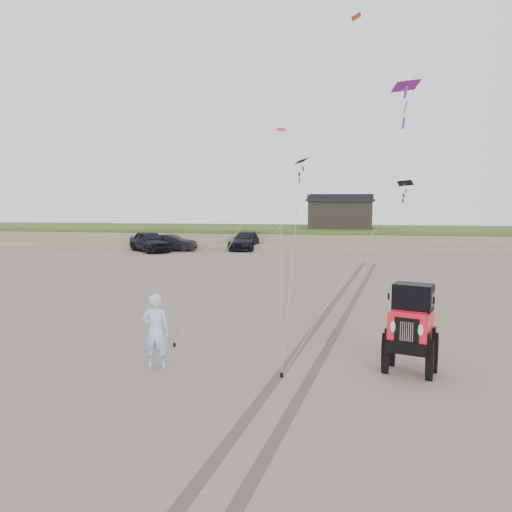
% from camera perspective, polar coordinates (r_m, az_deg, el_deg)
% --- Properties ---
extents(ground, '(160.00, 160.00, 0.00)m').
position_cam_1_polar(ground, '(13.94, 1.67, -12.11)').
color(ground, '#6B6054').
rests_on(ground, ground).
extents(dune_ridge, '(160.00, 14.25, 1.73)m').
position_cam_1_polar(dune_ridge, '(50.77, 7.23, 2.23)').
color(dune_ridge, '#7A6B54').
rests_on(dune_ridge, ground).
extents(cabin, '(6.40, 5.40, 3.35)m').
position_cam_1_polar(cabin, '(50.13, 9.54, 4.90)').
color(cabin, black).
rests_on(cabin, dune_ridge).
extents(truck_a, '(5.21, 5.29, 1.80)m').
position_cam_1_polar(truck_a, '(44.32, -12.04, 1.65)').
color(truck_a, black).
rests_on(truck_a, ground).
extents(truck_b, '(4.50, 1.84, 1.45)m').
position_cam_1_polar(truck_b, '(44.61, -9.65, 1.50)').
color(truck_b, black).
rests_on(truck_b, ground).
extents(truck_c, '(2.65, 5.66, 1.60)m').
position_cam_1_polar(truck_c, '(45.24, -1.13, 1.75)').
color(truck_c, black).
rests_on(truck_c, ground).
extents(jeep, '(3.68, 5.38, 1.84)m').
position_cam_1_polar(jeep, '(13.47, 17.23, -8.97)').
color(jeep, red).
rests_on(jeep, ground).
extents(man, '(0.79, 0.58, 2.00)m').
position_cam_1_polar(man, '(13.54, -11.38, -8.38)').
color(man, '#88C1D2').
rests_on(man, ground).
extents(kite_flock, '(5.96, 7.18, 7.90)m').
position_cam_1_polar(kite_flock, '(21.68, 13.61, 18.12)').
color(kite_flock, black).
rests_on(kite_flock, ground).
extents(stake_main, '(0.08, 0.08, 0.12)m').
position_cam_1_polar(stake_main, '(15.57, -9.30, -9.98)').
color(stake_main, black).
rests_on(stake_main, ground).
extents(stake_aux, '(0.08, 0.08, 0.12)m').
position_cam_1_polar(stake_aux, '(12.88, 2.95, -13.43)').
color(stake_aux, black).
rests_on(stake_aux, ground).
extents(tire_tracks, '(5.22, 29.74, 0.01)m').
position_cam_1_polar(tire_tracks, '(21.57, 9.78, -5.55)').
color(tire_tracks, '#4C443D').
rests_on(tire_tracks, ground).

